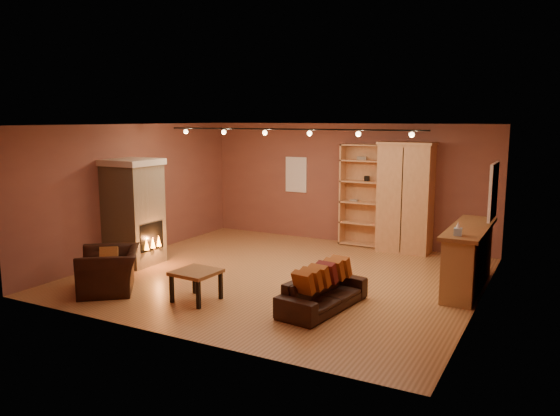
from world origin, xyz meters
The scene contains 16 objects.
floor centered at (0.00, 0.00, 0.00)m, with size 7.00×7.00×0.00m, color #9D6537.
ceiling centered at (0.00, 0.00, 2.80)m, with size 7.00×7.00×0.00m, color brown.
back_wall centered at (0.00, 3.25, 1.40)m, with size 7.00×0.02×2.80m, color brown.
left_wall centered at (-3.50, 0.00, 1.40)m, with size 0.02×6.50×2.80m, color brown.
right_wall centered at (3.50, 0.00, 1.40)m, with size 0.02×6.50×2.80m, color brown.
fireplace centered at (-3.04, -0.60, 1.06)m, with size 1.01×0.98×2.12m.
back_window centered at (-1.30, 3.23, 1.55)m, with size 0.56×0.04×0.86m, color white.
bookcase centered at (0.45, 3.13, 1.19)m, with size 0.96×0.37×2.34m.
armoire centered at (1.51, 2.94, 1.21)m, with size 1.19×0.67×2.42m.
bar_counter centered at (3.20, 0.80, 0.56)m, with size 0.61×2.30×1.10m.
tissue_box centered at (3.15, -0.04, 1.19)m, with size 0.14×0.14×0.23m.
right_window centered at (3.47, 1.40, 1.65)m, with size 0.05×0.90×1.00m, color white.
loveseat centered at (1.40, -1.28, 0.36)m, with size 0.73×1.77×0.73m.
armchair centered at (-2.16, -2.18, 0.49)m, with size 1.26×1.31×0.97m.
coffee_table centered at (-0.55, -1.90, 0.43)m, with size 0.71×0.71×0.50m.
track_rail centered at (0.00, 0.20, 2.69)m, with size 5.20×0.09×0.13m.
Camera 1 is at (4.61, -8.74, 2.91)m, focal length 35.00 mm.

